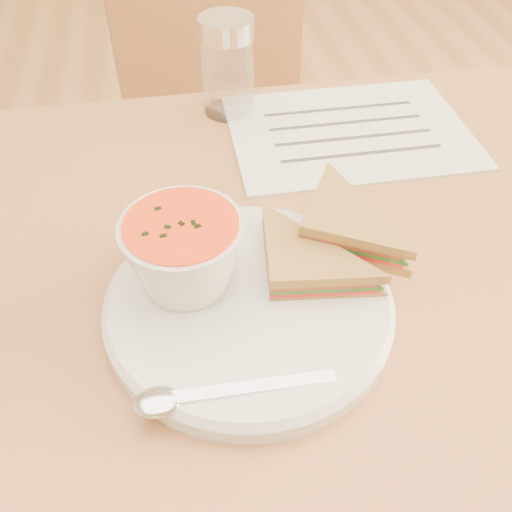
{
  "coord_description": "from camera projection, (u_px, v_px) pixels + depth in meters",
  "views": [
    {
      "loc": [
        -0.07,
        -0.38,
        1.15
      ],
      "look_at": [
        -0.01,
        -0.03,
        0.8
      ],
      "focal_mm": 40.0,
      "sensor_mm": 36.0,
      "label": 1
    }
  ],
  "objects": [
    {
      "name": "dining_table",
      "position": [
        256.0,
        450.0,
        0.82
      ],
      "size": [
        1.0,
        0.7,
        0.75
      ],
      "primitive_type": null,
      "color": "#98572F",
      "rests_on": "floor"
    },
    {
      "name": "chair_far",
      "position": [
        240.0,
        207.0,
        1.15
      ],
      "size": [
        0.41,
        0.41,
        0.81
      ],
      "primitive_type": null,
      "rotation": [
        0.0,
        0.0,
        3.3
      ],
      "color": "brown",
      "rests_on": "floor"
    },
    {
      "name": "plate",
      "position": [
        249.0,
        306.0,
        0.51
      ],
      "size": [
        0.29,
        0.29,
        0.02
      ],
      "primitive_type": null,
      "rotation": [
        0.0,
        0.0,
        -0.14
      ],
      "color": "white",
      "rests_on": "dining_table"
    },
    {
      "name": "soup_bowl",
      "position": [
        185.0,
        257.0,
        0.49
      ],
      "size": [
        0.12,
        0.12,
        0.07
      ],
      "primitive_type": null,
      "rotation": [
        0.0,
        0.0,
        -0.14
      ],
      "color": "white",
      "rests_on": "plate"
    },
    {
      "name": "sandwich_half_a",
      "position": [
        270.0,
        294.0,
        0.49
      ],
      "size": [
        0.12,
        0.12,
        0.03
      ],
      "primitive_type": null,
      "rotation": [
        0.0,
        0.0,
        -0.12
      ],
      "color": "#B98A41",
      "rests_on": "plate"
    },
    {
      "name": "sandwich_half_b",
      "position": [
        299.0,
        240.0,
        0.52
      ],
      "size": [
        0.14,
        0.14,
        0.03
      ],
      "primitive_type": null,
      "rotation": [
        0.0,
        0.0,
        -0.51
      ],
      "color": "#B98A41",
      "rests_on": "plate"
    },
    {
      "name": "spoon",
      "position": [
        228.0,
        391.0,
        0.43
      ],
      "size": [
        0.18,
        0.04,
        0.01
      ],
      "primitive_type": null,
      "rotation": [
        0.0,
        0.0,
        -0.0
      ],
      "color": "silver",
      "rests_on": "plate"
    },
    {
      "name": "paper_menu",
      "position": [
        349.0,
        131.0,
        0.72
      ],
      "size": [
        0.3,
        0.22,
        0.0
      ],
      "primitive_type": null,
      "rotation": [
        0.0,
        0.0,
        -0.0
      ],
      "color": "white",
      "rests_on": "dining_table"
    },
    {
      "name": "condiment_shaker",
      "position": [
        228.0,
        67.0,
        0.72
      ],
      "size": [
        0.08,
        0.08,
        0.12
      ],
      "primitive_type": null,
      "rotation": [
        0.0,
        0.0,
        0.17
      ],
      "color": "silver",
      "rests_on": "dining_table"
    }
  ]
}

